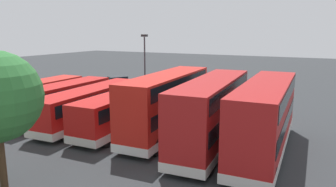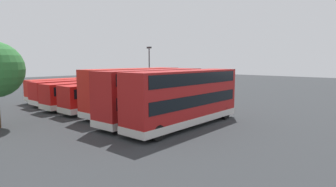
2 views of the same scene
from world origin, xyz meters
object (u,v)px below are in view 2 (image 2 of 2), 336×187
object	(u,v)px
bus_double_decker_second	(154,93)
bus_single_deck_seventh	(67,88)
bus_single_deck_fourth	(109,95)
car_small_green	(143,87)
waste_bin_yellow	(183,98)
bus_double_decker_near_end	(186,96)
bus_single_deck_sixth	(79,90)
car_hatchback_silver	(151,90)
bus_double_decker_third	(134,90)
bus_single_deck_fifth	(94,92)
lamp_post_tall	(149,68)

from	to	relation	value
bus_double_decker_second	bus_single_deck_seventh	bearing A→B (deg)	-3.37
bus_single_deck_fourth	car_small_green	size ratio (longest dim) A/B	2.37
waste_bin_yellow	bus_double_decker_near_end	bearing A→B (deg)	130.68
bus_single_deck_sixth	car_hatchback_silver	xyz separation A→B (m)	(-0.84, -11.98, -0.92)
bus_double_decker_third	car_hatchback_silver	world-z (taller)	bus_double_decker_third
bus_single_deck_fourth	bus_single_deck_sixth	xyz separation A→B (m)	(7.22, -0.48, 0.00)
car_hatchback_silver	waste_bin_yellow	world-z (taller)	car_hatchback_silver
bus_single_deck_fifth	bus_single_deck_seventh	world-z (taller)	same
bus_single_deck_sixth	waste_bin_yellow	world-z (taller)	bus_single_deck_sixth
bus_double_decker_near_end	bus_double_decker_second	bearing A→B (deg)	5.48
bus_single_deck_fifth	bus_single_deck_sixth	bearing A→B (deg)	-1.63
bus_double_decker_third	bus_double_decker_second	bearing A→B (deg)	165.80
bus_single_deck_fifth	lamp_post_tall	bearing A→B (deg)	-88.16
waste_bin_yellow	bus_double_decker_second	bearing A→B (deg)	117.17
bus_single_deck_fifth	lamp_post_tall	size ratio (longest dim) A/B	1.66
bus_single_deck_fourth	bus_single_deck_fifth	bearing A→B (deg)	-6.00
bus_double_decker_third	bus_single_deck_sixth	bearing A→B (deg)	0.24
bus_single_deck_fourth	car_hatchback_silver	world-z (taller)	bus_single_deck_fourth
lamp_post_tall	bus_single_deck_fourth	bearing A→B (deg)	111.68
bus_single_deck_fourth	car_hatchback_silver	size ratio (longest dim) A/B	2.44
bus_single_deck_seventh	car_hatchback_silver	bearing A→B (deg)	-108.73
bus_single_deck_fifth	car_hatchback_silver	xyz separation A→B (m)	(2.84, -12.09, -0.92)
bus_double_decker_third	waste_bin_yellow	xyz separation A→B (m)	(1.58, -9.58, -1.97)
bus_double_decker_near_end	car_small_green	bearing A→B (deg)	-34.81
bus_double_decker_second	bus_single_deck_fourth	world-z (taller)	bus_double_decker_second
bus_double_decker_near_end	bus_single_deck_fifth	bearing A→B (deg)	-1.98
bus_single_deck_fourth	car_small_green	world-z (taller)	bus_single_deck_fourth
bus_single_deck_sixth	lamp_post_tall	world-z (taller)	lamp_post_tall
car_hatchback_silver	lamp_post_tall	size ratio (longest dim) A/B	0.60
bus_double_decker_second	bus_single_deck_fifth	distance (m)	11.03
bus_double_decker_near_end	waste_bin_yellow	xyz separation A→B (m)	(8.78, -10.22, -1.98)
car_small_green	bus_single_deck_fourth	bearing A→B (deg)	127.58
car_small_green	waste_bin_yellow	bearing A→B (deg)	157.88
bus_double_decker_second	bus_double_decker_near_end	bearing A→B (deg)	-174.52
bus_single_deck_fourth	bus_double_decker_near_end	bearing A→B (deg)	179.34
bus_single_deck_fourth	bus_single_deck_seventh	world-z (taller)	same
bus_double_decker_second	bus_single_deck_fourth	distance (m)	7.49
bus_double_decker_near_end	bus_single_deck_fourth	xyz separation A→B (m)	(10.80, -0.12, -0.83)
car_small_green	lamp_post_tall	size ratio (longest dim) A/B	0.61
bus_double_decker_third	car_hatchback_silver	distance (m)	15.66
bus_single_deck_sixth	bus_single_deck_seventh	bearing A→B (deg)	-2.29
bus_single_deck_sixth	lamp_post_tall	bearing A→B (deg)	-110.18
bus_double_decker_third	bus_single_deck_seventh	size ratio (longest dim) A/B	1.09
bus_single_deck_seventh	waste_bin_yellow	bearing A→B (deg)	-142.61
bus_single_deck_sixth	car_small_green	size ratio (longest dim) A/B	2.57
bus_single_deck_fifth	waste_bin_yellow	world-z (taller)	bus_single_deck_fifth
bus_double_decker_second	bus_single_deck_fifth	world-z (taller)	bus_double_decker_second
bus_single_deck_seventh	bus_single_deck_fifth	bearing A→B (deg)	178.06
bus_single_deck_fifth	car_hatchback_silver	world-z (taller)	bus_single_deck_fifth
bus_single_deck_sixth	bus_single_deck_seventh	distance (m)	3.19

